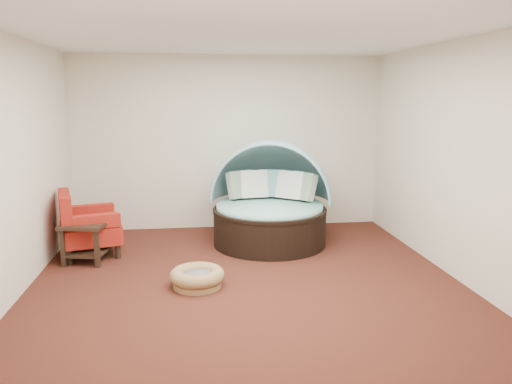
{
  "coord_description": "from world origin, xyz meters",
  "views": [
    {
      "loc": [
        -0.6,
        -5.62,
        2.15
      ],
      "look_at": [
        0.2,
        0.6,
        0.94
      ],
      "focal_mm": 35.0,
      "sensor_mm": 36.0,
      "label": 1
    }
  ],
  "objects": [
    {
      "name": "wall_left",
      "position": [
        -2.5,
        0.0,
        1.4
      ],
      "size": [
        0.0,
        5.0,
        5.0
      ],
      "primitive_type": "plane",
      "rotation": [
        1.57,
        0.0,
        1.57
      ],
      "color": "beige",
      "rests_on": "floor"
    },
    {
      "name": "floor",
      "position": [
        0.0,
        0.0,
        0.0
      ],
      "size": [
        5.0,
        5.0,
        0.0
      ],
      "primitive_type": "plane",
      "color": "#4E2016",
      "rests_on": "ground"
    },
    {
      "name": "canopy_daybed",
      "position": [
        0.53,
        1.5,
        0.7
      ],
      "size": [
        2.07,
        2.04,
        1.52
      ],
      "rotation": [
        0.0,
        0.0,
        -0.26
      ],
      "color": "black",
      "rests_on": "floor"
    },
    {
      "name": "pet_basket",
      "position": [
        -0.57,
        -0.16,
        0.11
      ],
      "size": [
        0.83,
        0.83,
        0.22
      ],
      "rotation": [
        0.0,
        0.0,
        0.42
      ],
      "color": "olive",
      "rests_on": "floor"
    },
    {
      "name": "wall_right",
      "position": [
        2.5,
        0.0,
        1.4
      ],
      "size": [
        0.0,
        5.0,
        5.0
      ],
      "primitive_type": "plane",
      "rotation": [
        1.57,
        0.0,
        -1.57
      ],
      "color": "beige",
      "rests_on": "floor"
    },
    {
      "name": "red_armchair",
      "position": [
        -2.06,
        1.2,
        0.42
      ],
      "size": [
        0.95,
        0.95,
        0.9
      ],
      "rotation": [
        0.0,
        0.0,
        0.27
      ],
      "color": "black",
      "rests_on": "floor"
    },
    {
      "name": "wall_back",
      "position": [
        0.0,
        2.5,
        1.4
      ],
      "size": [
        5.0,
        0.0,
        5.0
      ],
      "primitive_type": "plane",
      "rotation": [
        1.57,
        0.0,
        0.0
      ],
      "color": "beige",
      "rests_on": "floor"
    },
    {
      "name": "side_table",
      "position": [
        -2.0,
        0.92,
        0.34
      ],
      "size": [
        0.65,
        0.65,
        0.53
      ],
      "rotation": [
        0.0,
        0.0,
        -0.2
      ],
      "color": "black",
      "rests_on": "floor"
    },
    {
      "name": "ceiling",
      "position": [
        0.0,
        0.0,
        2.8
      ],
      "size": [
        5.0,
        5.0,
        0.0
      ],
      "primitive_type": "plane",
      "rotation": [
        3.14,
        0.0,
        0.0
      ],
      "color": "white",
      "rests_on": "wall_back"
    },
    {
      "name": "wall_front",
      "position": [
        0.0,
        -2.5,
        1.4
      ],
      "size": [
        5.0,
        0.0,
        5.0
      ],
      "primitive_type": "plane",
      "rotation": [
        -1.57,
        0.0,
        0.0
      ],
      "color": "beige",
      "rests_on": "floor"
    }
  ]
}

